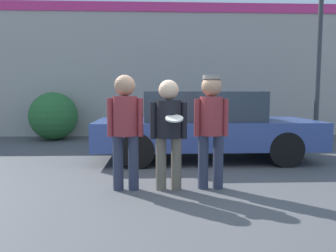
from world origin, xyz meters
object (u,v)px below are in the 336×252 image
person_middle_with_frisbee (169,126)px  street_lamp (332,3)px  person_right (211,122)px  shrub (54,116)px  person_left (125,123)px  parked_car_near (204,125)px

person_middle_with_frisbee → street_lamp: (4.29, 3.68, 2.73)m
person_right → shrub: (-3.85, 5.32, -0.27)m
person_left → street_lamp: 6.68m
person_right → shrub: 6.57m
person_middle_with_frisbee → shrub: person_middle_with_frisbee is taller
person_middle_with_frisbee → person_right: (0.62, 0.04, 0.05)m
person_middle_with_frisbee → parked_car_near: bearing=69.0°
person_left → parked_car_near: (1.47, 2.19, -0.25)m
person_right → parked_car_near: 2.20m
parked_car_near → street_lamp: bearing=23.1°
person_middle_with_frisbee → shrub: size_ratio=1.10×
person_left → person_right: bearing=0.9°
street_lamp → shrub: street_lamp is taller
street_lamp → parked_car_near: bearing=-156.9°
person_middle_with_frisbee → parked_car_near: (0.85, 2.21, -0.21)m
parked_car_near → street_lamp: (3.43, 1.46, 2.93)m
person_left → street_lamp: (4.90, 3.66, 2.68)m
person_left → parked_car_near: size_ratio=0.36×
person_right → street_lamp: (3.67, 3.63, 2.67)m
street_lamp → person_left: bearing=-143.3°
person_left → person_middle_with_frisbee: (0.62, -0.02, -0.04)m
parked_car_near → person_middle_with_frisbee: bearing=-111.0°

